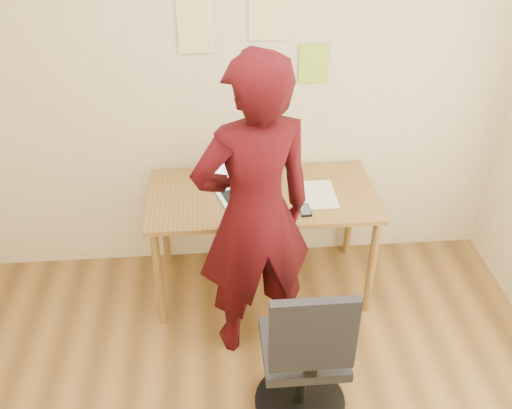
{
  "coord_description": "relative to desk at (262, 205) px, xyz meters",
  "views": [
    {
      "loc": [
        -0.15,
        -1.55,
        2.64
      ],
      "look_at": [
        0.05,
        0.95,
        0.95
      ],
      "focal_mm": 40.0,
      "sensor_mm": 36.0,
      "label": 1
    }
  ],
  "objects": [
    {
      "name": "room",
      "position": [
        -0.13,
        -1.38,
        0.7
      ],
      "size": [
        3.58,
        3.58,
        2.78
      ],
      "color": "brown",
      "rests_on": "ground"
    },
    {
      "name": "desk",
      "position": [
        0.0,
        0.0,
        0.0
      ],
      "size": [
        1.4,
        0.7,
        0.74
      ],
      "color": "olive",
      "rests_on": "ground"
    },
    {
      "name": "laptop",
      "position": [
        -0.11,
        0.05,
        0.14
      ],
      "size": [
        0.45,
        0.42,
        0.26
      ],
      "rotation": [
        0.0,
        0.0,
        0.3
      ],
      "color": "#BAB9C1",
      "rests_on": "desk"
    },
    {
      "name": "paper_sheet",
      "position": [
        0.33,
        -0.04,
        0.09
      ],
      "size": [
        0.22,
        0.32,
        0.0
      ],
      "primitive_type": "cube",
      "rotation": [
        0.0,
        0.0,
        -0.0
      ],
      "color": "white",
      "rests_on": "desk"
    },
    {
      "name": "phone",
      "position": [
        0.23,
        -0.21,
        0.09
      ],
      "size": [
        0.07,
        0.13,
        0.01
      ],
      "rotation": [
        0.0,
        0.0,
        0.05
      ],
      "color": "black",
      "rests_on": "desk"
    },
    {
      "name": "wall_note_left",
      "position": [
        -0.36,
        0.36,
        1.01
      ],
      "size": [
        0.21,
        0.0,
        0.3
      ],
      "primitive_type": "cube",
      "color": "#F6D793",
      "rests_on": "room"
    },
    {
      "name": "wall_note_mid",
      "position": [
        0.05,
        0.36,
        1.07
      ],
      "size": [
        0.21,
        0.0,
        0.3
      ],
      "primitive_type": "cube",
      "color": "#F6D793",
      "rests_on": "room"
    },
    {
      "name": "wall_note_right",
      "position": [
        0.34,
        0.36,
        0.77
      ],
      "size": [
        0.18,
        0.0,
        0.24
      ],
      "primitive_type": "cube",
      "color": "#A1DA31",
      "rests_on": "room"
    },
    {
      "name": "office_chair",
      "position": [
        0.12,
        -1.04,
        -0.25
      ],
      "size": [
        0.49,
        0.49,
        0.94
      ],
      "rotation": [
        0.0,
        0.0,
        0.0
      ],
      "color": "black",
      "rests_on": "ground"
    },
    {
      "name": "person",
      "position": [
        -0.09,
        -0.47,
        0.26
      ],
      "size": [
        0.75,
        0.59,
        1.82
      ],
      "primitive_type": "imported",
      "rotation": [
        0.0,
        0.0,
        3.4
      ],
      "color": "#36070B",
      "rests_on": "ground"
    }
  ]
}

